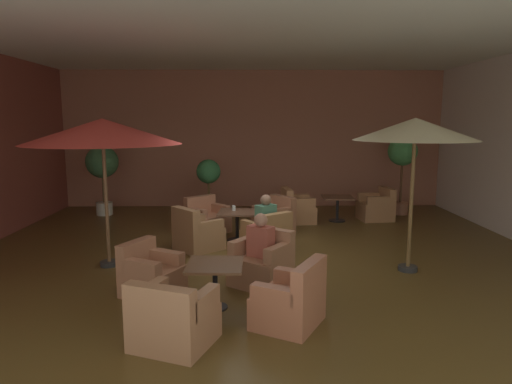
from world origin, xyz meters
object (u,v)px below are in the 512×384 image
at_px(armchair_front_left_west, 267,237).
at_px(potted_tree_mid_left, 102,166).
at_px(potted_tree_left_corner, 209,179).
at_px(potted_tree_mid_right, 402,158).
at_px(cafe_table_front_left, 237,218).
at_px(patron_by_window, 266,215).
at_px(cafe_table_front_right, 215,272).
at_px(patio_umbrella_center_beige, 103,132).
at_px(cafe_table_mid_center, 337,202).
at_px(armchair_mid_center_north, 377,208).
at_px(patron_blue_shirt, 261,238).
at_px(armchair_front_right_west, 173,320).
at_px(armchair_front_left_south, 197,234).
at_px(armchair_front_left_east, 207,219).
at_px(armchair_front_right_east, 262,264).
at_px(armchair_front_right_south, 151,275).
at_px(patio_umbrella_tall_red, 415,130).
at_px(armchair_front_left_north, 274,220).
at_px(iced_drink_cup, 234,208).
at_px(armchair_mid_center_east, 297,210).
at_px(armchair_front_right_north, 291,301).

bearing_deg(armchair_front_left_west, potted_tree_mid_left, 140.11).
bearing_deg(potted_tree_left_corner, potted_tree_mid_right, 5.92).
bearing_deg(cafe_table_front_left, patron_by_window, -54.09).
xyz_separation_m(cafe_table_front_right, patio_umbrella_center_beige, (-1.99, 1.86, 1.82)).
relative_size(cafe_table_mid_center, armchair_mid_center_north, 0.89).
bearing_deg(patron_blue_shirt, potted_tree_mid_right, 53.54).
distance_m(armchair_front_right_west, potted_tree_mid_left, 7.92).
bearing_deg(armchair_front_left_west, armchair_front_left_south, 173.55).
xyz_separation_m(armchair_front_left_south, armchair_front_left_west, (1.37, -0.16, -0.02)).
distance_m(armchair_front_left_east, armchair_front_right_east, 3.55).
bearing_deg(patron_blue_shirt, armchair_front_left_east, 108.45).
bearing_deg(patron_by_window, patron_blue_shirt, -94.66).
height_order(armchair_front_left_east, armchair_front_right_south, armchair_front_left_east).
height_order(armchair_front_left_west, potted_tree_mid_right, potted_tree_mid_right).
xyz_separation_m(potted_tree_left_corner, patron_by_window, (1.35, -2.93, -0.31)).
distance_m(potted_tree_left_corner, potted_tree_mid_right, 5.18).
xyz_separation_m(armchair_mid_center_north, patio_umbrella_center_beige, (-5.72, -3.61, 2.01)).
height_order(patio_umbrella_tall_red, patron_by_window, patio_umbrella_tall_red).
xyz_separation_m(armchair_front_left_east, cafe_table_front_right, (0.49, -4.24, 0.21)).
height_order(armchair_front_left_north, armchair_front_left_south, armchair_front_left_south).
bearing_deg(patron_blue_shirt, iced_drink_cup, 100.17).
distance_m(cafe_table_front_left, armchair_front_left_east, 1.04).
bearing_deg(armchair_front_right_east, armchair_front_right_south, -167.42).
xyz_separation_m(armchair_mid_center_east, patron_blue_shirt, (-1.03, -4.37, 0.44)).
relative_size(potted_tree_left_corner, potted_tree_mid_right, 0.74).
relative_size(armchair_front_right_south, iced_drink_cup, 8.95).
bearing_deg(armchair_front_left_west, iced_drink_cup, 126.08).
bearing_deg(armchair_mid_center_east, potted_tree_mid_right, 18.34).
distance_m(armchair_front_right_north, potted_tree_mid_right, 7.72).
relative_size(armchair_front_right_north, patron_by_window, 1.50).
distance_m(cafe_table_front_right, potted_tree_mid_left, 7.15).
bearing_deg(armchair_front_left_north, armchair_front_right_south, -119.33).
bearing_deg(armchair_front_right_north, armchair_front_left_south, 114.44).
relative_size(cafe_table_front_left, armchair_front_left_east, 0.75).
height_order(armchair_front_right_east, armchair_mid_center_north, armchair_front_right_east).
bearing_deg(patron_blue_shirt, armchair_front_right_west, -118.90).
relative_size(armchair_front_left_east, armchair_mid_center_north, 1.25).
xyz_separation_m(cafe_table_front_right, potted_tree_left_corner, (-0.56, 5.65, 0.52)).
distance_m(armchair_front_left_west, patio_umbrella_tall_red, 3.34).
bearing_deg(cafe_table_front_left, armchair_front_left_east, 134.08).
height_order(armchair_front_left_north, patio_umbrella_center_beige, patio_umbrella_center_beige).
relative_size(cafe_table_front_left, armchair_front_left_south, 0.76).
xyz_separation_m(armchair_front_right_north, cafe_table_mid_center, (1.73, 5.87, 0.17)).
bearing_deg(patio_umbrella_tall_red, cafe_table_front_left, 145.63).
xyz_separation_m(cafe_table_front_left, armchair_front_right_south, (-1.19, -2.99, -0.19)).
bearing_deg(armchair_front_right_south, cafe_table_front_left, 68.30).
bearing_deg(patio_umbrella_center_beige, cafe_table_front_left, 36.85).
relative_size(armchair_mid_center_north, potted_tree_left_corner, 0.56).
bearing_deg(patio_umbrella_tall_red, armchair_front_left_south, 160.14).
height_order(cafe_table_front_left, potted_tree_mid_left, potted_tree_mid_left).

